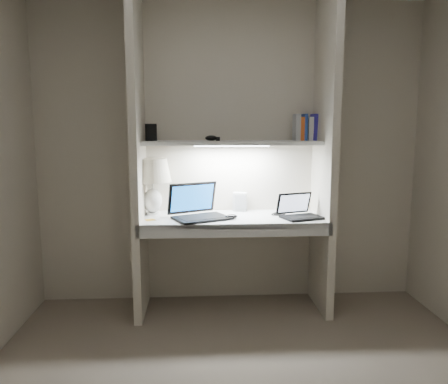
{
  "coord_description": "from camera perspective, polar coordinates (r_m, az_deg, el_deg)",
  "views": [
    {
      "loc": [
        -0.28,
        -2.17,
        1.48
      ],
      "look_at": [
        -0.08,
        1.05,
        0.99
      ],
      "focal_mm": 35.0,
      "sensor_mm": 36.0,
      "label": 1
    }
  ],
  "objects": [
    {
      "name": "desk_apron",
      "position": [
        3.23,
        1.48,
        -5.02
      ],
      "size": [
        1.46,
        0.03,
        0.1
      ],
      "primitive_type": "cube",
      "color": "silver",
      "rests_on": "desk"
    },
    {
      "name": "shelf",
      "position": [
        3.5,
        1.01,
        6.44
      ],
      "size": [
        1.4,
        0.36,
        0.03
      ],
      "primitive_type": "cube",
      "color": "silver",
      "rests_on": "back_wall"
    },
    {
      "name": "shelf_box",
      "position": [
        3.54,
        -9.52,
        7.69
      ],
      "size": [
        0.09,
        0.08,
        0.13
      ],
      "primitive_type": "cube",
      "rotation": [
        0.0,
        0.0,
        0.41
      ],
      "color": "black",
      "rests_on": "shelf"
    },
    {
      "name": "sticky_note",
      "position": [
        3.39,
        -9.62,
        -3.6
      ],
      "size": [
        0.1,
        0.1,
        0.0
      ],
      "primitive_type": "cube",
      "rotation": [
        0.0,
        0.0,
        0.41
      ],
      "color": "gold",
      "rests_on": "desk"
    },
    {
      "name": "table_lamp",
      "position": [
        3.55,
        -9.39,
        1.95
      ],
      "size": [
        0.31,
        0.31,
        0.46
      ],
      "color": "white",
      "rests_on": "desk"
    },
    {
      "name": "book_row",
      "position": [
        3.68,
        10.67,
        8.22
      ],
      "size": [
        0.2,
        0.14,
        0.22
      ],
      "color": "silver",
      "rests_on": "shelf"
    },
    {
      "name": "cable_coil",
      "position": [
        3.58,
        7.25,
        -2.82
      ],
      "size": [
        0.13,
        0.13,
        0.01
      ],
      "primitive_type": "torus",
      "rotation": [
        0.0,
        0.0,
        -0.42
      ],
      "color": "black",
      "rests_on": "desk"
    },
    {
      "name": "alcove_panel_left",
      "position": [
        3.43,
        -11.16,
        4.57
      ],
      "size": [
        0.06,
        0.55,
        2.5
      ],
      "primitive_type": "cube",
      "color": "beige",
      "rests_on": "floor"
    },
    {
      "name": "back_wall",
      "position": [
        3.68,
        0.78,
        4.99
      ],
      "size": [
        3.2,
        0.01,
        2.5
      ],
      "primitive_type": "cube",
      "color": "beige",
      "rests_on": "floor"
    },
    {
      "name": "laptop_netbook",
      "position": [
        3.48,
        9.76,
        -2.6
      ],
      "size": [
        0.36,
        0.34,
        0.19
      ],
      "rotation": [
        0.0,
        0.0,
        0.32
      ],
      "color": "black",
      "rests_on": "desk"
    },
    {
      "name": "speaker",
      "position": [
        3.69,
        2.11,
        -1.29
      ],
      "size": [
        0.13,
        0.11,
        0.16
      ],
      "primitive_type": "cube",
      "rotation": [
        0.0,
        0.0,
        -0.27
      ],
      "color": "silver",
      "rests_on": "desk"
    },
    {
      "name": "alcove_panel_right",
      "position": [
        3.54,
        13.02,
        4.64
      ],
      "size": [
        0.06,
        0.55,
        2.5
      ],
      "primitive_type": "cube",
      "color": "beige",
      "rests_on": "floor"
    },
    {
      "name": "strip_light",
      "position": [
        3.5,
        1.01,
        6.08
      ],
      "size": [
        0.6,
        0.04,
        0.02
      ],
      "primitive_type": "cube",
      "color": "white",
      "rests_on": "shelf"
    },
    {
      "name": "shelf_gadget",
      "position": [
        3.49,
        -1.69,
        7.05
      ],
      "size": [
        0.12,
        0.11,
        0.04
      ],
      "primitive_type": "ellipsoid",
      "rotation": [
        0.0,
        0.0,
        0.41
      ],
      "color": "black",
      "rests_on": "shelf"
    },
    {
      "name": "desk",
      "position": [
        3.48,
        1.11,
        -3.54
      ],
      "size": [
        1.4,
        0.55,
        0.04
      ],
      "primitive_type": "cube",
      "color": "white",
      "rests_on": "alcove_panel_left"
    },
    {
      "name": "laptop_main",
      "position": [
        3.42,
        -3.42,
        -2.39
      ],
      "size": [
        0.51,
        0.49,
        0.27
      ],
      "rotation": [
        0.0,
        0.0,
        0.44
      ],
      "color": "black",
      "rests_on": "desk"
    },
    {
      "name": "mouse",
      "position": [
        3.38,
        0.94,
        -3.23
      ],
      "size": [
        0.11,
        0.08,
        0.04
      ],
      "primitive_type": "ellipsoid",
      "rotation": [
        0.0,
        0.0,
        0.23
      ],
      "color": "black",
      "rests_on": "desk"
    }
  ]
}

